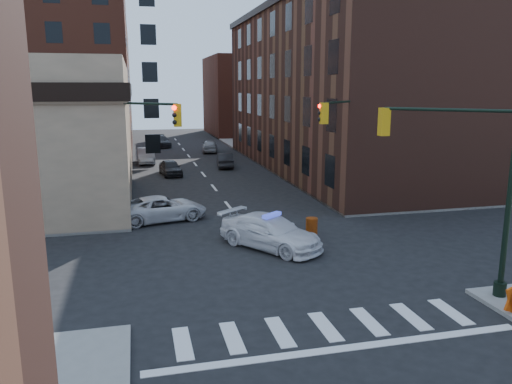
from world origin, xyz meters
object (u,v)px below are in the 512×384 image
parked_car_wfar (146,156)px  barrel_road (312,228)px  barrel_bank (145,215)px  parked_car_enear (225,160)px  parked_car_wnear (170,168)px  pickup (162,208)px  barricade_nw_a (110,214)px  police_car (270,232)px  pedestrian_b (37,207)px  pedestrian_a (105,197)px

parked_car_wfar → barrel_road: size_ratio=4.35×
barrel_bank → parked_car_wfar: bearing=88.3°
parked_car_enear → barrel_bank: size_ratio=4.40×
parked_car_wnear → parked_car_enear: 6.15m
pickup → barricade_nw_a: size_ratio=4.59×
parked_car_enear → barrel_bank: (-7.77, -18.19, -0.21)m
pickup → parked_car_enear: (6.81, 17.94, -0.04)m
parked_car_wnear → barrel_road: size_ratio=3.70×
parked_car_wfar → barrel_bank: (-0.65, -22.55, -0.29)m
pickup → parked_car_wfar: (-0.32, 22.30, 0.04)m
police_car → pickup: police_car is taller
parked_car_wnear → pedestrian_b: pedestrian_b is taller
police_car → barricade_nw_a: bearing=105.0°
pickup → parked_car_wnear: pickup is taller
pedestrian_a → barricade_nw_a: size_ratio=1.77×
parked_car_wfar → pedestrian_b: 23.07m
pickup → barricade_nw_a: 2.84m
parked_car_wfar → barricade_nw_a: bearing=-97.1°
parked_car_wnear → parked_car_wfar: parked_car_wfar is taller
police_car → parked_car_wfar: bearing=63.9°
parked_car_enear → pedestrian_a: (-9.95, -16.10, 0.46)m
parked_car_enear → barrel_road: parked_car_enear is taller
parked_car_enear → barrel_bank: 19.78m
barricade_nw_a → pedestrian_b: bearing=164.8°
pedestrian_b → barricade_nw_a: size_ratio=1.79×
pedestrian_a → pedestrian_b: pedestrian_b is taller
pickup → parked_car_enear: pickup is taller
parked_car_wfar → parked_car_enear: (7.13, -4.36, -0.08)m
pickup → parked_car_wnear: bearing=-19.2°
parked_car_wnear → parked_car_enear: parked_car_enear is taller
parked_car_wnear → pedestrian_a: (-4.67, -12.96, 0.47)m
parked_car_wnear → pedestrian_a: size_ratio=1.97×
police_car → pedestrian_a: pedestrian_a is taller
police_car → barrel_bank: bearing=97.7°
parked_car_enear → barrel_road: bearing=96.9°
police_car → parked_car_wnear: bearing=62.5°
parked_car_wnear → barrel_road: bearing=-81.4°
barrel_bank → barricade_nw_a: 1.88m
pedestrian_a → barricade_nw_a: bearing=-69.6°
pedestrian_a → barrel_bank: size_ratio=2.14×
police_car → barricade_nw_a: (-7.53, 6.07, -0.20)m
pedestrian_b → barrel_bank: bearing=-13.2°
parked_car_wnear → barrel_bank: size_ratio=4.21×
parked_car_wfar → barrel_road: parked_car_wfar is taller
pickup → police_car: bearing=-156.0°
barrel_road → barricade_nw_a: bearing=152.8°
pickup → barrel_road: bearing=-139.5°
parked_car_wfar → barrel_bank: parked_car_wfar is taller
pedestrian_a → barrel_road: 12.44m
parked_car_wfar → pickup: bearing=-89.8°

